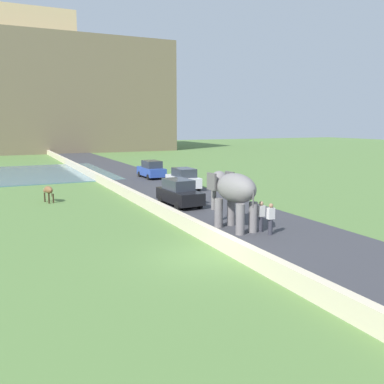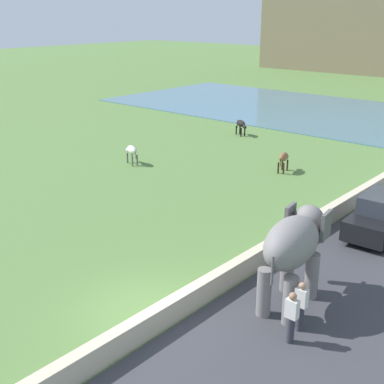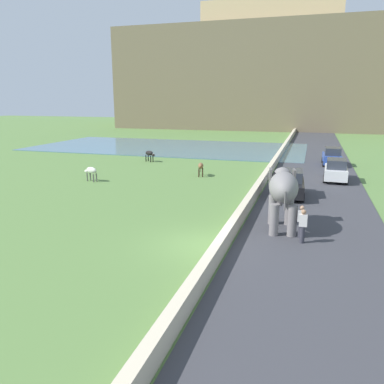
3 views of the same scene
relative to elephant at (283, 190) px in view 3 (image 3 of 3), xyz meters
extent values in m
plane|color=#567A3D|center=(-3.39, -3.35, -2.04)|extent=(220.00, 220.00, 0.00)
cube|color=#38383D|center=(1.61, 16.65, -2.01)|extent=(7.00, 120.00, 0.06)
cube|color=beige|center=(-2.19, 14.65, -1.66)|extent=(0.40, 110.00, 0.75)
cube|color=slate|center=(-17.39, 30.15, -2.00)|extent=(36.00, 18.00, 0.08)
cube|color=#75664C|center=(-9.39, 73.65, 8.61)|extent=(64.00, 28.00, 21.28)
cube|color=tan|center=(-9.39, 73.65, 22.25)|extent=(30.08, 8.00, 6.00)
cylinder|color=tan|center=(-22.18, 73.65, 22.43)|extent=(4.43, 4.43, 6.36)
cylinder|color=tan|center=(-9.39, 73.65, 22.27)|extent=(3.78, 3.78, 6.04)
cylinder|color=tan|center=(3.39, 73.65, 22.55)|extent=(3.31, 3.31, 6.60)
ellipsoid|color=slate|center=(0.03, -0.22, 0.20)|extent=(1.76, 2.87, 1.50)
cylinder|color=slate|center=(-0.51, 0.59, -1.24)|extent=(0.44, 0.44, 1.60)
cylinder|color=slate|center=(0.32, 0.70, -1.24)|extent=(0.44, 0.44, 1.60)
cylinder|color=slate|center=(-0.26, -1.15, -1.24)|extent=(0.44, 0.44, 1.60)
cylinder|color=slate|center=(0.57, -1.03, -1.24)|extent=(0.44, 0.44, 1.60)
ellipsoid|color=slate|center=(-0.17, 1.18, 0.39)|extent=(1.12, 1.03, 1.10)
cube|color=#575454|center=(-0.74, 0.96, 0.43)|extent=(0.22, 0.71, 0.90)
cube|color=#575454|center=(0.45, 1.13, 0.43)|extent=(0.22, 0.71, 0.90)
cylinder|color=slate|center=(-0.23, 1.65, -0.50)|extent=(0.28, 0.28, 1.50)
cone|color=silver|center=(-0.44, 1.55, -0.05)|extent=(0.20, 0.57, 0.17)
cone|color=silver|center=(-0.01, 1.61, -0.05)|extent=(0.20, 0.57, 0.17)
cylinder|color=#575454|center=(0.22, -1.53, -0.15)|extent=(0.08, 0.08, 0.90)
cylinder|color=#33333D|center=(0.98, -1.13, -1.61)|extent=(0.22, 0.22, 0.85)
cube|color=silver|center=(0.98, -1.13, -0.91)|extent=(0.36, 0.22, 0.56)
sphere|color=tan|center=(0.98, -1.13, -0.52)|extent=(0.22, 0.22, 0.22)
cylinder|color=#33333D|center=(1.08, -1.82, -1.61)|extent=(0.22, 0.22, 0.85)
cube|color=silver|center=(1.08, -1.82, -0.91)|extent=(0.36, 0.22, 0.56)
sphere|color=#997051|center=(1.08, -1.82, -0.52)|extent=(0.22, 0.22, 0.22)
cube|color=black|center=(0.03, 6.91, -1.34)|extent=(1.89, 4.08, 0.80)
cube|color=#2D333D|center=(0.02, 7.11, -0.59)|extent=(1.55, 2.27, 0.70)
cylinder|color=black|center=(0.90, 5.65, -1.74)|extent=(0.21, 0.61, 0.60)
cylinder|color=black|center=(-0.71, 5.57, -1.74)|extent=(0.21, 0.61, 0.60)
cylinder|color=black|center=(0.77, 8.25, -1.74)|extent=(0.21, 0.61, 0.60)
cylinder|color=black|center=(-0.84, 8.17, -1.74)|extent=(0.21, 0.61, 0.60)
cube|color=#2D4CA8|center=(3.18, 21.15, -1.34)|extent=(1.77, 4.03, 0.80)
cube|color=#2D333D|center=(3.18, 20.95, -0.59)|extent=(1.48, 2.22, 0.70)
cylinder|color=black|center=(2.35, 22.44, -1.74)|extent=(0.19, 0.60, 0.60)
cylinder|color=black|center=(3.97, 22.46, -1.74)|extent=(0.19, 0.60, 0.60)
cylinder|color=black|center=(2.40, 19.84, -1.74)|extent=(0.19, 0.60, 0.60)
cylinder|color=black|center=(4.01, 19.87, -1.74)|extent=(0.19, 0.60, 0.60)
cube|color=white|center=(3.18, 13.36, -1.34)|extent=(1.85, 4.06, 0.80)
cube|color=#2D333D|center=(3.17, 13.16, -0.59)|extent=(1.53, 2.25, 0.70)
cylinder|color=black|center=(2.42, 14.69, -1.74)|extent=(0.20, 0.61, 0.60)
cylinder|color=black|center=(4.04, 14.63, -1.74)|extent=(0.20, 0.61, 0.60)
cylinder|color=black|center=(2.33, 12.09, -1.74)|extent=(0.20, 0.61, 0.60)
cylinder|color=black|center=(3.94, 12.03, -1.74)|extent=(0.20, 0.61, 0.60)
ellipsoid|color=brown|center=(-7.69, 12.08, -1.14)|extent=(0.71, 1.18, 0.50)
cylinder|color=#302014|center=(-7.94, 12.41, -1.71)|extent=(0.10, 0.10, 0.65)
cylinder|color=#302014|center=(-7.64, 12.49, -1.71)|extent=(0.10, 0.10, 0.65)
cylinder|color=#302014|center=(-7.74, 11.67, -1.71)|extent=(0.10, 0.10, 0.65)
cylinder|color=#302014|center=(-7.44, 11.75, -1.71)|extent=(0.10, 0.10, 0.65)
ellipsoid|color=brown|center=(-7.85, 12.69, -1.29)|extent=(0.33, 0.45, 0.26)
cone|color=beige|center=(-7.94, 12.67, -1.12)|extent=(0.04, 0.04, 0.12)
cone|color=beige|center=(-7.77, 12.71, -1.12)|extent=(0.04, 0.04, 0.12)
cylinder|color=#302014|center=(-7.55, 11.56, -1.34)|extent=(0.04, 0.04, 0.45)
ellipsoid|color=black|center=(-15.00, 18.00, -1.14)|extent=(1.18, 0.88, 0.50)
cylinder|color=black|center=(-14.58, 17.97, -1.71)|extent=(0.10, 0.10, 0.65)
cylinder|color=black|center=(-14.72, 17.69, -1.71)|extent=(0.10, 0.10, 0.65)
cylinder|color=black|center=(-15.27, 18.31, -1.71)|extent=(0.10, 0.10, 0.65)
cylinder|color=black|center=(-15.41, 18.04, -1.71)|extent=(0.10, 0.10, 0.65)
ellipsoid|color=black|center=(-14.43, 17.72, -1.29)|extent=(0.47, 0.39, 0.26)
cone|color=beige|center=(-14.39, 17.80, -1.12)|extent=(0.04, 0.04, 0.12)
cone|color=beige|center=(-14.47, 17.64, -1.12)|extent=(0.04, 0.04, 0.12)
cylinder|color=black|center=(-15.48, 18.24, -1.34)|extent=(0.04, 0.04, 0.45)
ellipsoid|color=silver|center=(-15.43, 7.46, -1.14)|extent=(1.18, 0.79, 0.50)
cylinder|color=#595753|center=(-15.85, 7.44, -1.71)|extent=(0.10, 0.10, 0.65)
cylinder|color=#595753|center=(-15.74, 7.73, -1.71)|extent=(0.10, 0.10, 0.65)
cylinder|color=#595753|center=(-15.12, 7.18, -1.71)|extent=(0.10, 0.10, 0.65)
cylinder|color=#595753|center=(-15.02, 7.47, -1.71)|extent=(0.10, 0.10, 0.65)
ellipsoid|color=silver|center=(-16.03, 7.67, -1.29)|extent=(0.46, 0.36, 0.26)
cone|color=beige|center=(-16.06, 7.59, -1.12)|extent=(0.04, 0.04, 0.12)
cone|color=beige|center=(-16.00, 7.75, -1.12)|extent=(0.04, 0.04, 0.12)
cylinder|color=#595753|center=(-14.93, 7.27, -1.34)|extent=(0.04, 0.04, 0.45)
camera|label=1|loc=(-11.01, -18.28, 3.48)|focal=39.24mm
camera|label=2|loc=(6.98, -12.77, 6.79)|focal=48.02mm
camera|label=3|loc=(1.22, -19.12, 4.41)|focal=36.20mm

